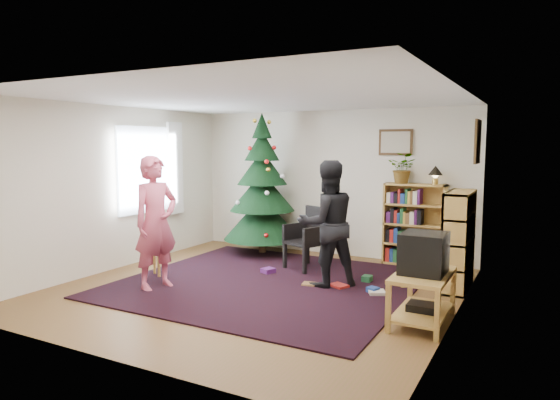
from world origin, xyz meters
The scene contains 23 objects.
floor centered at (0.00, 0.00, 0.00)m, with size 5.00×5.00×0.00m, color brown.
ceiling centered at (0.00, 0.00, 2.50)m, with size 5.00×5.00×0.00m, color white.
wall_back centered at (0.00, 2.50, 1.25)m, with size 5.00×0.02×2.50m, color silver.
wall_front centered at (0.00, -2.50, 1.25)m, with size 5.00×0.02×2.50m, color silver.
wall_left centered at (-2.50, 0.00, 1.25)m, with size 0.02×5.00×2.50m, color silver.
wall_right centered at (2.50, 0.00, 1.25)m, with size 0.02×5.00×2.50m, color silver.
rug centered at (0.00, 0.30, 0.01)m, with size 3.80×3.60×0.02m, color black.
window_pane centered at (-2.47, 0.60, 1.50)m, with size 0.04×1.20×1.40m, color silver.
curtain centered at (-2.43, 1.30, 1.50)m, with size 0.06×0.35×1.60m, color white.
picture_back centered at (1.15, 2.48, 1.95)m, with size 0.55×0.03×0.42m.
picture_right centered at (2.48, 1.75, 1.95)m, with size 0.03×0.50×0.60m.
christmas_tree centered at (-1.04, 1.94, 1.02)m, with size 1.35×1.35×2.46m.
bookshelf_back centered at (1.52, 2.34, 0.66)m, with size 0.95×0.30×1.30m.
bookshelf_right centered at (2.34, 1.32, 0.66)m, with size 0.30×0.95×1.30m.
tv_stand centered at (2.22, -0.25, 0.33)m, with size 0.54×0.98×0.55m.
crt_tv centered at (2.22, -0.25, 0.77)m, with size 0.46×0.50×0.43m.
armchair centered at (0.14, 1.35, 0.52)m, with size 0.69×0.71×0.96m.
stool centered at (-1.64, -0.19, 0.42)m, with size 0.32×0.32×0.54m.
person_standing centered at (-1.19, -0.59, 0.88)m, with size 0.64×0.42×1.77m, color #C9506A.
person_by_chair centered at (0.76, 0.59, 0.85)m, with size 0.83×0.65×1.71m, color black.
potted_plant centered at (1.32, 2.34, 1.54)m, with size 0.43×0.38×0.48m, color gray.
table_lamp centered at (1.82, 2.34, 1.50)m, with size 0.22×0.22×0.29m.
floor_clutter centered at (1.02, 0.69, 0.04)m, with size 2.17×0.76×0.08m.
Camera 1 is at (3.32, -5.54, 1.91)m, focal length 32.00 mm.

